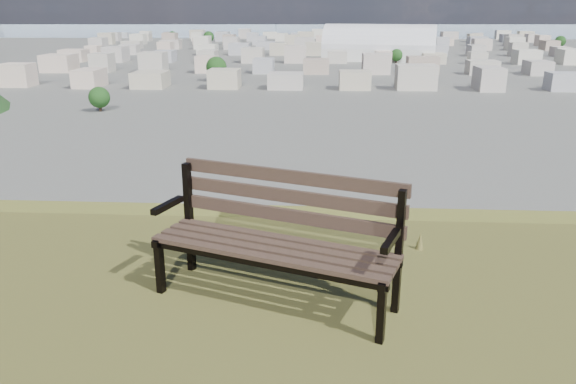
{
  "coord_description": "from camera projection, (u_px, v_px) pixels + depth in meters",
  "views": [
    {
      "loc": [
        1.39,
        -2.04,
        27.3
      ],
      "look_at": [
        1.02,
        4.05,
        25.3
      ],
      "focal_mm": 35.0,
      "sensor_mm": 36.0,
      "label": 1
    }
  ],
  "objects": [
    {
      "name": "bay_water",
      "position": [
        322.0,
        27.0,
        864.2
      ],
      "size": [
        2400.0,
        700.0,
        0.12
      ],
      "primitive_type": "cube",
      "color": "#8DA1B3",
      "rests_on": "ground"
    },
    {
      "name": "city_blocks",
      "position": [
        320.0,
        45.0,
        383.58
      ],
      "size": [
        395.0,
        361.0,
        7.0
      ],
      "color": "#BEB6A7",
      "rests_on": "ground"
    },
    {
      "name": "far_hills",
      "position": [
        297.0,
        9.0,
        1336.75
      ],
      "size": [
        2050.0,
        340.0,
        60.0
      ],
      "color": "#899BAB",
      "rests_on": "ground"
    },
    {
      "name": "park_bench",
      "position": [
        279.0,
        231.0,
        4.54
      ],
      "size": [
        2.08,
        1.28,
        1.04
      ],
      "rotation": [
        0.0,
        0.0,
        -0.35
      ],
      "color": "#473529",
      "rests_on": "hilltop_mesa"
    },
    {
      "name": "city_trees",
      "position": [
        273.0,
        51.0,
        313.09
      ],
      "size": [
        406.52,
        387.2,
        9.98
      ],
      "color": "#332319",
      "rests_on": "ground"
    },
    {
      "name": "arena",
      "position": [
        379.0,
        49.0,
        307.42
      ],
      "size": [
        63.45,
        35.73,
        25.27
      ],
      "rotation": [
        0.0,
        0.0,
        -0.18
      ],
      "color": "silver",
      "rests_on": "ground"
    }
  ]
}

